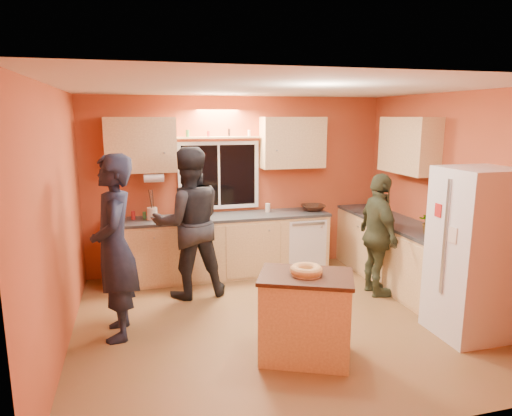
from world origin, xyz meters
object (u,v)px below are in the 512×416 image
object	(u,v)px
person_left	(115,248)
person_center	(189,223)
person_right	(378,235)
refrigerator	(474,253)
island	(305,316)

from	to	relation	value
person_left	person_center	world-z (taller)	person_left
person_left	person_center	xyz separation A→B (m)	(0.88, 0.94, -0.00)
person_left	person_right	xyz separation A→B (m)	(3.24, 0.32, -0.17)
person_center	person_right	size ratio (longest dim) A/B	1.21
refrigerator	island	world-z (taller)	refrigerator
refrigerator	island	size ratio (longest dim) A/B	1.73
person_center	person_left	bearing A→B (deg)	41.91
person_center	island	bearing A→B (deg)	109.89
person_left	island	bearing A→B (deg)	60.29
person_left	person_right	distance (m)	3.26
person_right	island	bearing A→B (deg)	135.49
island	person_left	world-z (taller)	person_left
refrigerator	person_right	bearing A→B (deg)	107.19
person_right	person_left	bearing A→B (deg)	100.62
island	person_right	size ratio (longest dim) A/B	0.65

